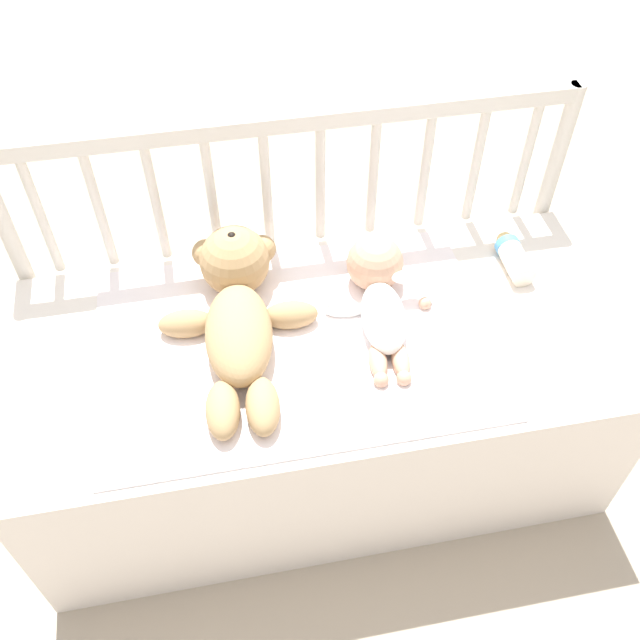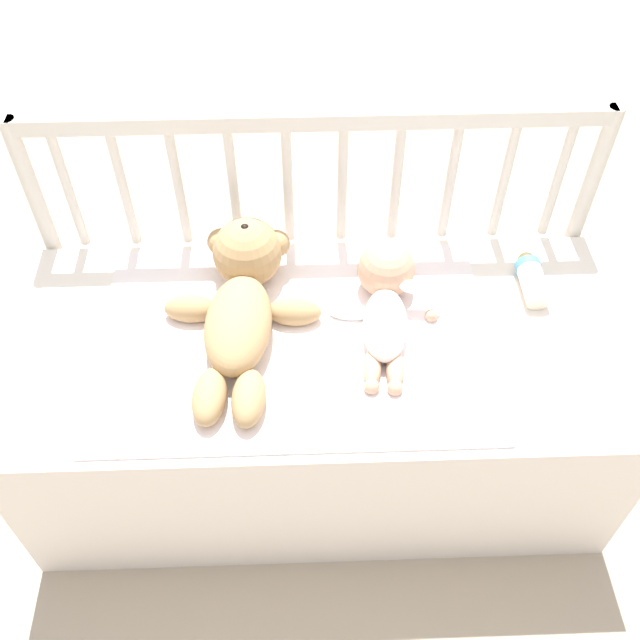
# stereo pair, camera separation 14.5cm
# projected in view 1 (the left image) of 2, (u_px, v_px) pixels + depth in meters

# --- Properties ---
(ground_plane) EXTENTS (12.00, 12.00, 0.00)m
(ground_plane) POSITION_uv_depth(u_px,v_px,m) (320.00, 450.00, 1.83)
(ground_plane) COLOR tan
(crib_mattress) EXTENTS (1.29, 0.59, 0.45)m
(crib_mattress) POSITION_uv_depth(u_px,v_px,m) (320.00, 400.00, 1.66)
(crib_mattress) COLOR white
(crib_mattress) RESTS_ON ground_plane
(crib_rail) EXTENTS (1.29, 0.04, 0.79)m
(crib_rail) POSITION_uv_depth(u_px,v_px,m) (294.00, 200.00, 1.61)
(crib_rail) COLOR beige
(crib_rail) RESTS_ON ground_plane
(blanket) EXTENTS (0.81, 0.55, 0.01)m
(blanket) POSITION_uv_depth(u_px,v_px,m) (295.00, 342.00, 1.49)
(blanket) COLOR white
(blanket) RESTS_ON crib_mattress
(teddy_bear) EXTENTS (0.34, 0.50, 0.16)m
(teddy_bear) POSITION_uv_depth(u_px,v_px,m) (237.00, 306.00, 1.47)
(teddy_bear) COLOR tan
(teddy_bear) RESTS_ON crib_mattress
(baby) EXTENTS (0.24, 0.36, 0.13)m
(baby) POSITION_uv_depth(u_px,v_px,m) (379.00, 291.00, 1.52)
(baby) COLOR white
(baby) RESTS_ON crib_mattress
(baby_bottle) EXTENTS (0.06, 0.15, 0.06)m
(baby_bottle) POSITION_uv_depth(u_px,v_px,m) (513.00, 256.00, 1.62)
(baby_bottle) COLOR #F4E5CC
(baby_bottle) RESTS_ON crib_mattress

